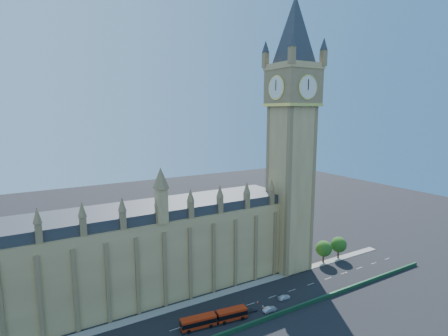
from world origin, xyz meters
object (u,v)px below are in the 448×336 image
car_grey (251,310)px  car_silver (270,309)px  red_bus (214,318)px  car_white (284,297)px

car_grey → car_silver: bearing=-112.5°
car_silver → car_grey: bearing=59.4°
red_bus → car_grey: bearing=7.6°
red_bus → car_white: bearing=8.8°
red_bus → car_white: size_ratio=4.38×
car_silver → red_bus: bearing=79.3°
car_grey → car_white: (12.65, 0.49, -0.04)m
car_silver → car_white: car_silver is taller
car_grey → car_white: car_grey is taller
red_bus → car_grey: size_ratio=4.80×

